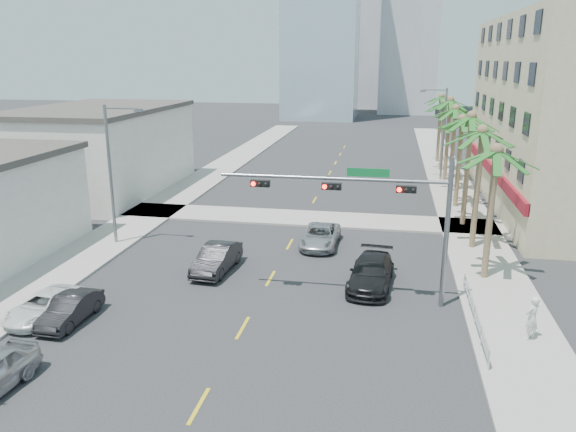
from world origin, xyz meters
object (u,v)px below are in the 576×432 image
(car_lane_center, at_px, (320,236))
(car_parked_far, at_px, (45,306))
(car_lane_right, at_px, (371,273))
(car_parked_mid, at_px, (70,309))
(car_lane_left, at_px, (217,258))
(traffic_signal_mast, at_px, (379,204))
(pedestrian, at_px, (532,318))

(car_lane_center, bearing_deg, car_parked_far, -130.55)
(car_lane_right, bearing_deg, car_parked_far, -151.75)
(car_parked_far, bearing_deg, car_lane_right, 30.25)
(car_parked_mid, height_order, car_lane_left, car_lane_left)
(traffic_signal_mast, bearing_deg, car_lane_left, 163.97)
(car_lane_center, xyz_separation_m, pedestrian, (10.46, -11.05, 0.45))
(car_parked_far, bearing_deg, car_lane_left, 55.99)
(car_lane_left, relative_size, car_lane_right, 0.87)
(traffic_signal_mast, xyz_separation_m, car_parked_mid, (-13.72, -4.81, -4.43))
(car_parked_mid, bearing_deg, car_lane_center, 54.18)
(car_lane_left, bearing_deg, car_parked_far, -126.77)
(car_lane_right, relative_size, pedestrian, 2.71)
(car_parked_mid, relative_size, car_lane_right, 0.73)
(traffic_signal_mast, distance_m, car_lane_right, 4.73)
(traffic_signal_mast, height_order, car_lane_right, traffic_signal_mast)
(car_lane_center, bearing_deg, pedestrian, -45.16)
(car_parked_mid, distance_m, car_parked_far, 1.48)
(pedestrian, bearing_deg, car_parked_far, -38.60)
(car_lane_left, distance_m, car_lane_right, 8.77)
(car_parked_mid, bearing_deg, traffic_signal_mast, 21.11)
(car_lane_right, height_order, pedestrian, pedestrian)
(car_lane_left, height_order, pedestrian, pedestrian)
(car_lane_left, height_order, car_lane_right, car_lane_right)
(car_parked_far, bearing_deg, traffic_signal_mast, 23.36)
(car_lane_left, distance_m, pedestrian, 16.67)
(car_lane_right, bearing_deg, car_parked_mid, -148.71)
(traffic_signal_mast, xyz_separation_m, car_parked_far, (-15.18, -4.58, -4.47))
(traffic_signal_mast, bearing_deg, car_lane_center, 115.07)
(traffic_signal_mast, relative_size, car_parked_far, 2.59)
(car_parked_far, relative_size, car_lane_center, 0.89)
(pedestrian, bearing_deg, car_lane_left, -62.32)
(car_lane_right, bearing_deg, car_lane_left, -179.63)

